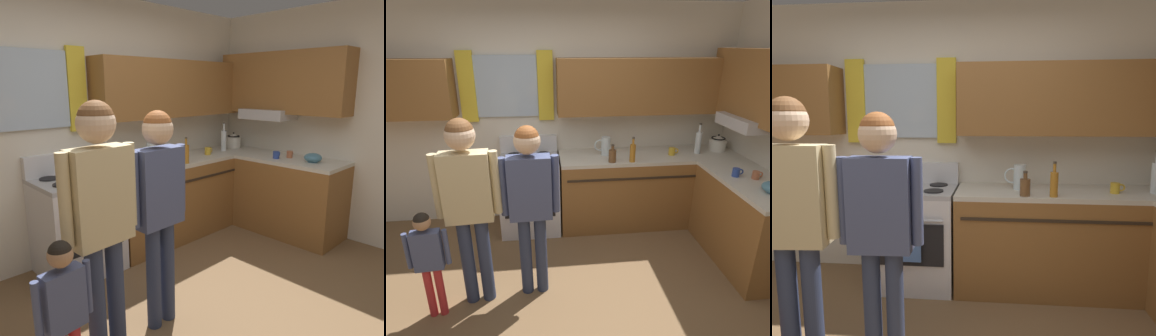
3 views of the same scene
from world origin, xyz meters
The scene contains 10 objects.
back_wall_unit centered at (0.05, 1.82, 1.44)m, with size 4.60×0.42×2.60m.
kitchen_counter_run centered at (1.49, 1.22, 0.45)m, with size 2.17×1.81×0.90m.
stove_oven centered at (-0.23, 1.54, 0.47)m, with size 0.69×0.67×1.10m.
bottle_tall_clear centered at (1.80, 1.51, 1.04)m, with size 0.07×0.07×0.37m.
bottle_squat_brown centered at (0.71, 1.31, 0.98)m, with size 0.08×0.08×0.21m.
bottle_oil_amber centered at (0.94, 1.30, 1.01)m, with size 0.06×0.06×0.29m.
mug_mustard_yellow centered at (1.48, 1.48, 0.95)m, with size 0.12×0.08×0.09m.
water_pitcher centered at (0.68, 1.57, 1.01)m, with size 0.19×0.11×0.22m.
adult_holding_child centered at (-0.66, 0.34, 1.04)m, with size 0.51×0.22×1.65m.
adult_in_plaid centered at (-0.18, 0.40, 0.98)m, with size 0.49×0.21×1.56m.
Camera 3 is at (0.46, -1.41, 1.53)m, focal length 31.69 mm.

